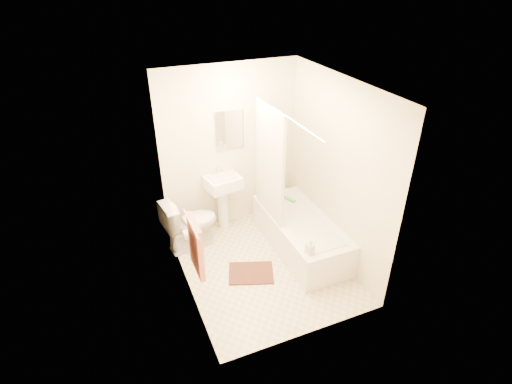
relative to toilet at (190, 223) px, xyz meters
name	(u,v)px	position (x,y,z in m)	size (l,w,h in m)	color
floor	(263,266)	(0.75, -0.80, -0.37)	(2.40, 2.40, 0.00)	beige
ceiling	(265,85)	(0.75, -0.80, 2.03)	(2.40, 2.40, 0.00)	white
wall_back	(230,149)	(0.75, 0.40, 0.83)	(2.00, 0.02, 2.40)	beige
wall_left	(181,204)	(-0.25, -0.80, 0.83)	(0.02, 2.40, 2.40)	beige
wall_right	(337,172)	(1.75, -0.80, 0.83)	(0.02, 2.40, 2.40)	beige
mirror	(230,129)	(0.75, 0.38, 1.13)	(0.40, 0.03, 0.55)	white
curtain_rod	(286,116)	(1.05, -0.70, 1.63)	(0.03, 0.03, 1.70)	silver
shower_curtain	(270,164)	(1.05, -0.30, 0.85)	(0.04, 0.80, 1.55)	silver
towel_bar	(191,223)	(-0.21, -1.05, 0.73)	(0.02, 0.02, 0.60)	silver
towel	(196,247)	(-0.18, -1.05, 0.41)	(0.06, 0.45, 0.66)	#CC7266
toilet_paper	(188,234)	(-0.18, -0.68, 0.33)	(0.12, 0.12, 0.11)	white
toilet	(190,223)	(0.00, 0.00, 0.00)	(0.43, 0.76, 0.75)	silver
sink	(223,200)	(0.57, 0.26, 0.09)	(0.48, 0.38, 0.94)	white
bathtub	(300,233)	(1.38, -0.63, -0.14)	(0.73, 1.68, 0.47)	white
bath_mat	(251,273)	(0.54, -0.88, -0.36)	(0.57, 0.43, 0.02)	#51291F
soap_bottle	(310,247)	(1.13, -1.31, 0.19)	(0.09, 0.09, 0.19)	silver
scrub_brush	(290,200)	(1.46, -0.14, 0.12)	(0.06, 0.19, 0.04)	green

